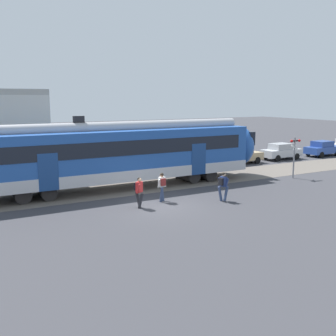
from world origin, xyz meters
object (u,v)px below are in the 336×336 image
(crossing_signal, at_px, (295,151))
(parked_car_tan, at_px, (241,155))
(pedestrian_navy, at_px, (223,184))
(parked_car_blue, at_px, (323,148))
(pedestrian_red, at_px, (139,190))
(parked_car_silver, at_px, (281,151))
(pedestrian_white, at_px, (162,185))

(crossing_signal, bearing_deg, parked_car_tan, 83.25)
(pedestrian_navy, bearing_deg, parked_car_blue, 26.03)
(pedestrian_red, relative_size, crossing_signal, 0.56)
(pedestrian_navy, relative_size, parked_car_silver, 0.41)
(pedestrian_white, distance_m, parked_car_silver, 19.30)
(pedestrian_red, bearing_deg, parked_car_blue, 19.37)
(parked_car_silver, bearing_deg, crossing_signal, -129.22)
(pedestrian_red, bearing_deg, parked_car_tan, 32.06)
(pedestrian_red, height_order, parked_car_tan, pedestrian_red)
(pedestrian_navy, xyz_separation_m, parked_car_silver, (14.29, 9.95, -0.21))
(pedestrian_white, xyz_separation_m, pedestrian_navy, (3.08, -1.55, 0.00))
(parked_car_tan, bearing_deg, pedestrian_navy, -133.45)
(pedestrian_white, bearing_deg, crossing_signal, 6.28)
(pedestrian_red, distance_m, parked_car_silver, 21.04)
(pedestrian_red, xyz_separation_m, pedestrian_navy, (4.76, -1.02, 0.00))
(crossing_signal, bearing_deg, parked_car_silver, 50.78)
(pedestrian_white, xyz_separation_m, crossing_signal, (11.56, 1.27, 1.02))
(pedestrian_white, xyz_separation_m, parked_car_tan, (12.39, 8.28, -0.21))
(pedestrian_white, relative_size, crossing_signal, 0.56)
(pedestrian_white, height_order, parked_car_tan, pedestrian_white)
(parked_car_silver, bearing_deg, pedestrian_red, -154.89)
(pedestrian_navy, relative_size, parked_car_blue, 0.41)
(pedestrian_navy, relative_size, crossing_signal, 0.56)
(pedestrian_white, relative_size, pedestrian_navy, 1.00)
(pedestrian_red, relative_size, parked_car_silver, 0.41)
(parked_car_tan, xyz_separation_m, parked_car_blue, (10.35, -0.23, 0.00))
(pedestrian_red, height_order, parked_car_silver, pedestrian_red)
(pedestrian_red, bearing_deg, parked_car_silver, 25.11)
(pedestrian_navy, bearing_deg, pedestrian_white, 153.27)
(pedestrian_navy, height_order, parked_car_tan, pedestrian_navy)
(crossing_signal, bearing_deg, pedestrian_white, -173.72)
(parked_car_silver, xyz_separation_m, parked_car_blue, (5.37, -0.34, 0.00))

